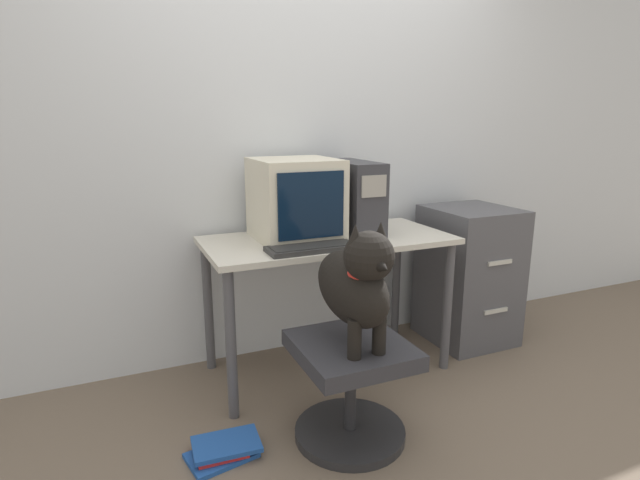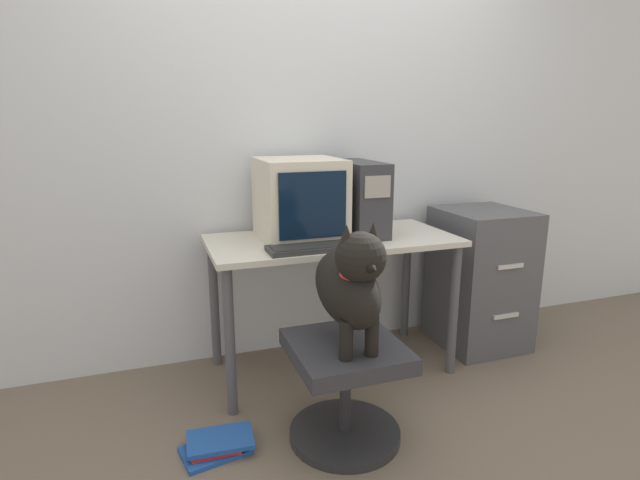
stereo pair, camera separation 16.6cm
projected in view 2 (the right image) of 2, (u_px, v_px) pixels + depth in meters
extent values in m
plane|color=#6B5B4C|center=(353.00, 396.00, 2.56)|extent=(12.00, 12.00, 0.00)
cube|color=silver|center=(310.00, 133.00, 2.89)|extent=(8.00, 0.05, 2.60)
cube|color=beige|center=(332.00, 240.00, 2.67)|extent=(1.32, 0.63, 0.03)
cylinder|color=#4C4C51|center=(230.00, 343.00, 2.32)|extent=(0.05, 0.05, 0.73)
cylinder|color=#4C4C51|center=(454.00, 311.00, 2.71)|extent=(0.05, 0.05, 0.73)
cylinder|color=#4C4C51|center=(214.00, 304.00, 2.81)|extent=(0.05, 0.05, 0.73)
cylinder|color=#4C4C51|center=(406.00, 281.00, 3.20)|extent=(0.05, 0.05, 0.73)
cube|color=beige|center=(300.00, 199.00, 2.62)|extent=(0.42, 0.43, 0.42)
cube|color=black|center=(313.00, 205.00, 2.41)|extent=(0.34, 0.01, 0.33)
cube|color=#333338|center=(359.00, 198.00, 2.73)|extent=(0.19, 0.46, 0.40)
cube|color=#9E998E|center=(378.00, 187.00, 2.50)|extent=(0.14, 0.01, 0.11)
cube|color=#2D2D2D|center=(312.00, 248.00, 2.40)|extent=(0.43, 0.17, 0.02)
cube|color=#292928|center=(312.00, 245.00, 2.40)|extent=(0.40, 0.14, 0.00)
ellipsoid|color=silver|center=(369.00, 243.00, 2.48)|extent=(0.06, 0.04, 0.03)
cylinder|color=#262628|center=(345.00, 433.00, 2.22)|extent=(0.49, 0.49, 0.04)
cylinder|color=#262628|center=(345.00, 394.00, 2.17)|extent=(0.05, 0.05, 0.34)
cube|color=#2D2D33|center=(346.00, 351.00, 2.12)|extent=(0.46, 0.48, 0.07)
ellipsoid|color=black|center=(346.00, 289.00, 2.07)|extent=(0.20, 0.52, 0.30)
cylinder|color=black|center=(346.00, 340.00, 1.96)|extent=(0.06, 0.06, 0.17)
cylinder|color=black|center=(372.00, 336.00, 1.99)|extent=(0.06, 0.06, 0.17)
sphere|color=black|center=(361.00, 257.00, 1.89)|extent=(0.20, 0.20, 0.20)
cone|color=black|center=(370.00, 268.00, 1.82)|extent=(0.09, 0.10, 0.09)
cone|color=black|center=(347.00, 236.00, 1.87)|extent=(0.07, 0.07, 0.09)
cone|color=black|center=(373.00, 234.00, 1.90)|extent=(0.07, 0.07, 0.09)
torus|color=red|center=(358.00, 274.00, 1.94)|extent=(0.14, 0.14, 0.02)
cube|color=#4C4C51|center=(480.00, 278.00, 3.07)|extent=(0.49, 0.51, 0.85)
cube|color=beige|center=(511.00, 266.00, 2.80)|extent=(0.17, 0.01, 0.02)
cube|color=beige|center=(506.00, 316.00, 2.87)|extent=(0.17, 0.01, 0.02)
cube|color=#1E4C9E|center=(215.00, 450.00, 2.12)|extent=(0.30, 0.23, 0.02)
cube|color=red|center=(215.00, 444.00, 2.13)|extent=(0.21, 0.19, 0.02)
cube|color=#1E4C9E|center=(220.00, 440.00, 2.12)|extent=(0.29, 0.20, 0.02)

